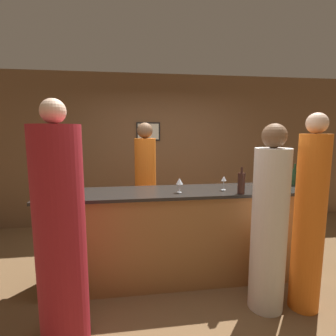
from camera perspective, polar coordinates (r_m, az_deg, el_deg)
ground_plane at (r=3.46m, az=2.99°, el=-22.67°), size 14.00×14.00×0.00m
back_wall at (r=5.01m, az=-1.42°, el=3.94°), size 8.00×0.08×2.80m
bar_counter at (r=3.21m, az=3.07°, el=-14.30°), size 3.16×0.63×1.08m
bartender at (r=3.77m, az=-4.89°, el=-5.34°), size 0.30×0.30×1.88m
guest_0 at (r=2.35m, az=-22.35°, el=-13.38°), size 0.40×0.40×2.01m
guest_1 at (r=2.78m, az=21.17°, el=-11.55°), size 0.34×0.34×1.84m
guest_2 at (r=2.91m, az=28.41°, el=-9.87°), size 0.28×0.28×1.93m
wine_bottle_0 at (r=2.97m, az=15.67°, el=-3.16°), size 0.08×0.08×0.30m
wine_bottle_1 at (r=3.70m, az=25.79°, el=-1.66°), size 0.07×0.07×0.27m
ice_bucket at (r=3.56m, az=20.35°, el=-1.87°), size 0.21×0.21×0.19m
wine_glass_0 at (r=3.09m, az=12.07°, el=-2.43°), size 0.06×0.06×0.16m
wine_glass_1 at (r=2.91m, az=2.52°, el=-2.95°), size 0.08×0.08×0.17m
wine_glass_2 at (r=3.07m, az=-21.89°, el=-2.82°), size 0.08×0.08×0.17m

